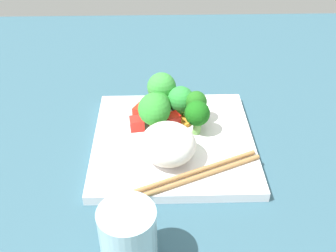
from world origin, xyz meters
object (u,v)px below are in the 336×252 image
object	(u,v)px
square_plate	(173,141)
chopstick_pair	(190,177)
drinking_glass	(128,239)
rice_mound	(168,144)
carrot_slice_1	(170,138)
broccoli_floret_3	(196,103)

from	to	relation	value
square_plate	chopstick_pair	size ratio (longest dim) A/B	1.19
chopstick_pair	drinking_glass	size ratio (longest dim) A/B	2.44
rice_mound	drinking_glass	bearing A→B (deg)	-16.47
square_plate	carrot_slice_1	bearing A→B (deg)	-54.00
broccoli_floret_3	drinking_glass	distance (cm)	27.39
chopstick_pair	drinking_glass	bearing A→B (deg)	-145.91
square_plate	broccoli_floret_3	xyz separation A→B (cm)	(-4.55, 3.79, 4.14)
rice_mound	broccoli_floret_3	xyz separation A→B (cm)	(-9.60, 4.71, 0.54)
rice_mound	broccoli_floret_3	world-z (taller)	rice_mound
chopstick_pair	square_plate	bearing A→B (deg)	78.04
rice_mound	chopstick_pair	xyz separation A→B (cm)	(4.06, 2.82, -2.52)
carrot_slice_1	square_plate	bearing A→B (deg)	126.00
chopstick_pair	broccoli_floret_3	bearing A→B (deg)	58.40
carrot_slice_1	drinking_glass	bearing A→B (deg)	-13.98
square_plate	chopstick_pair	xyz separation A→B (cm)	(9.11, 1.90, 1.08)
rice_mound	chopstick_pair	bearing A→B (deg)	34.82
square_plate	rice_mound	distance (cm)	6.27
square_plate	carrot_slice_1	xyz separation A→B (cm)	(0.37, -0.52, 0.99)
broccoli_floret_3	carrot_slice_1	distance (cm)	7.26
broccoli_floret_3	chopstick_pair	world-z (taller)	broccoli_floret_3
square_plate	chopstick_pair	world-z (taller)	chopstick_pair
drinking_glass	carrot_slice_1	bearing A→B (deg)	166.02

